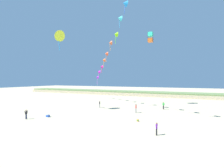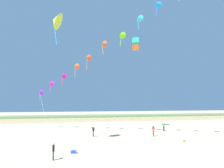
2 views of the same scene
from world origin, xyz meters
TOP-DOWN VIEW (x-y plane):
  - ground_plane at (0.00, 0.00)m, footprint 240.00×240.00m
  - dune_ridge at (0.00, 47.91)m, footprint 120.00×9.89m
  - person_near_left at (10.46, 3.99)m, footprint 0.22×0.52m
  - person_near_right at (-3.98, 16.60)m, footprint 0.42×0.49m
  - person_mid_center at (5.16, 14.65)m, footprint 0.31×0.58m
  - person_far_left at (-10.00, 2.65)m, footprint 0.22×0.56m
  - person_far_right at (9.76, 20.40)m, footprint 0.59×0.23m
  - kite_banner_string at (0.09, 15.74)m, footprint 27.00×31.24m
  - large_kite_low_lead at (-9.98, 10.12)m, footprint 2.16×2.64m
  - large_kite_mid_trail at (6.06, 25.01)m, footprint 1.24×1.24m
  - beach_cooler at (-7.96, 5.18)m, footprint 0.58×0.41m
  - beach_ball at (7.00, 8.80)m, footprint 0.36×0.36m

SIDE VIEW (x-z plane):
  - ground_plane at x=0.00m, z-range 0.00..0.00m
  - beach_ball at x=7.00m, z-range 0.00..0.36m
  - beach_cooler at x=-7.96m, z-range -0.02..0.45m
  - dune_ridge at x=0.00m, z-range 0.00..1.64m
  - person_near_left at x=10.46m, z-range 0.12..1.61m
  - person_far_left at x=-10.00m, z-range 0.12..1.71m
  - person_near_right at x=-3.98m, z-range 0.13..1.74m
  - person_far_right at x=9.76m, z-range 0.13..1.81m
  - person_mid_center at x=5.16m, z-range 0.13..1.82m
  - large_kite_low_lead at x=-9.98m, z-range 13.44..17.73m
  - kite_banner_string at x=0.09m, z-range 3.43..29.17m
  - large_kite_mid_trail at x=6.06m, z-range 16.01..18.46m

